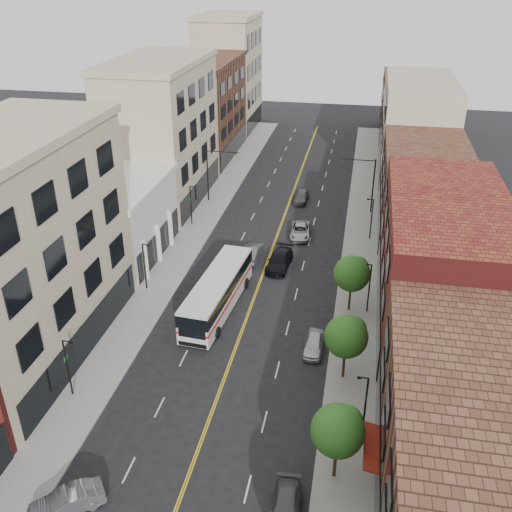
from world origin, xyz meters
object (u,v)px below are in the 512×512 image
Objects in this scene: car_parked_mid at (286,509)px; car_parked_far at (314,344)px; car_lane_behind at (252,252)px; car_lane_c at (301,197)px; city_bus at (217,291)px; car_lane_a at (280,261)px; car_angle_b at (67,502)px; car_lane_b at (300,231)px.

car_parked_far reaches higher than car_parked_mid.
car_lane_behind is (-8.44, 15.47, 0.11)m from car_parked_far.
car_parked_mid is at bearing -89.27° from car_parked_far.
car_lane_behind reaches higher than car_lane_c.
car_lane_behind is at bearing 101.97° from car_parked_mid.
city_bus is 2.45× the size of car_lane_a.
city_bus reaches higher than car_angle_b.
car_lane_b reaches higher than car_parked_mid.
car_angle_b is 0.87× the size of car_lane_b.
city_bus is at bearing 154.26° from car_parked_far.
city_bus is at bearing 86.14° from car_lane_behind.
car_lane_c is (0.06, 19.00, -0.05)m from car_lane_a.
car_lane_b is at bearing 129.04° from car_angle_b.
car_lane_b is (4.55, 6.72, -0.08)m from car_lane_behind.
car_angle_b is at bearing -93.57° from city_bus.
car_lane_a is (4.52, 9.26, -1.20)m from city_bus.
car_angle_b is 22.86m from car_parked_far.
car_lane_a is at bearing 159.44° from car_lane_behind.
city_bus is at bearing -112.59° from car_lane_b.
car_lane_a is 1.25× the size of car_lane_c.
car_parked_mid is 1.13× the size of car_parked_far.
car_lane_b is at bearing -81.99° from car_lane_c.
car_lane_a is at bearing 128.09° from car_angle_b.
car_lane_b is at bearing 92.98° from car_parked_mid.
car_parked_mid is 50.01m from car_lane_c.
city_bus is at bearing 133.43° from car_angle_b.
car_parked_far is 17.62m from car_lane_behind.
car_lane_behind is at bearing -128.34° from car_lane_b.
car_lane_behind is 0.94× the size of car_lane_b.
car_lane_a is (-5.14, 14.05, 0.12)m from car_parked_far.
city_bus is 3.03× the size of car_angle_b.
car_parked_mid is (9.67, -21.49, -1.34)m from city_bus.
car_parked_mid is 1.02× the size of car_lane_c.
car_lane_b is (-3.89, 22.19, 0.03)m from car_parked_far.
car_parked_far is at bearing -21.74° from city_bus.
car_parked_mid is (13.08, 2.06, -0.08)m from car_angle_b.
car_lane_b is at bearing 100.61° from car_parked_far.
car_lane_behind is at bearing -99.06° from car_lane_c.
car_lane_c is (3.36, 17.58, -0.04)m from car_lane_behind.
car_lane_behind is at bearing 119.29° from car_parked_far.
car_lane_c is at bearing 132.91° from car_angle_b.
city_bus reaches higher than car_lane_b.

